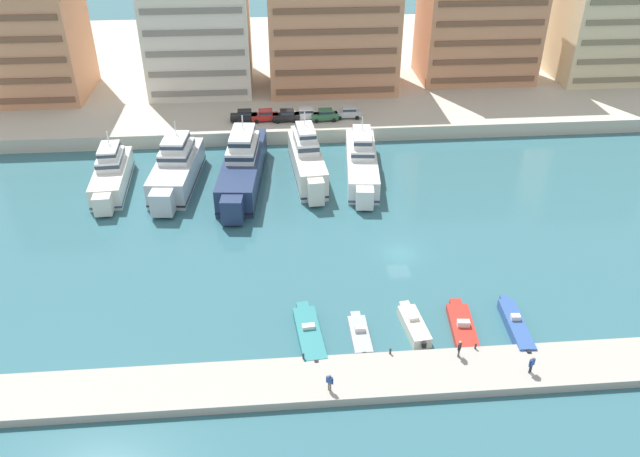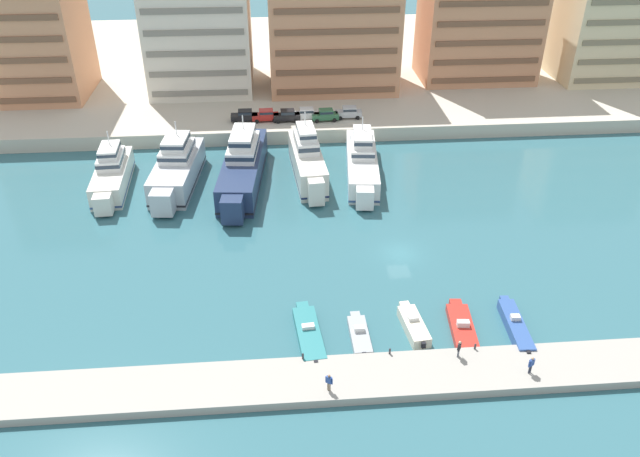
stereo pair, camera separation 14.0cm
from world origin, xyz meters
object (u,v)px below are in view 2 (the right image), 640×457
object	(u,v)px
car_black_far_left	(245,115)
pedestrian_near_edge	(531,364)
motorboat_cream_mid_left	(413,325)
motorboat_blue_center	(515,326)
motorboat_grey_left	(359,335)
pedestrian_far_side	(329,381)
yacht_navy_mid_left	(243,166)
car_green_center	(325,115)
motorboat_red_center_left	(463,331)
car_silver_center_right	(349,112)
car_red_left	(266,115)
yacht_silver_left	(177,169)
yacht_ivory_center_left	(307,160)
car_white_center_left	(306,113)
motorboat_teal_far_left	(309,334)
car_black_mid_left	(287,115)
pedestrian_mid_deck	(459,348)
yacht_ivory_far_left	(112,174)
yacht_white_center	(362,161)

from	to	relation	value
car_black_far_left	pedestrian_near_edge	world-z (taller)	car_black_far_left
motorboat_cream_mid_left	motorboat_blue_center	distance (m)	9.57
motorboat_grey_left	pedestrian_far_side	distance (m)	7.92
yacht_navy_mid_left	car_green_center	bearing A→B (deg)	51.21
car_green_center	motorboat_blue_center	bearing A→B (deg)	-73.76
motorboat_red_center_left	motorboat_blue_center	size ratio (longest dim) A/B	1.09
motorboat_red_center_left	car_silver_center_right	world-z (taller)	car_silver_center_right
motorboat_blue_center	car_red_left	distance (m)	53.22
yacht_silver_left	motorboat_cream_mid_left	bearing A→B (deg)	-51.04
yacht_silver_left	pedestrian_far_side	size ratio (longest dim) A/B	10.47
motorboat_red_center_left	motorboat_cream_mid_left	bearing A→B (deg)	167.46
yacht_silver_left	pedestrian_far_side	world-z (taller)	yacht_silver_left
yacht_ivory_center_left	pedestrian_far_side	xyz separation A→B (m)	(-0.74, -39.63, -0.68)
car_white_center_left	motorboat_teal_far_left	bearing A→B (deg)	-93.20
car_black_mid_left	pedestrian_mid_deck	xyz separation A→B (m)	(13.13, -51.43, -1.26)
motorboat_blue_center	pedestrian_mid_deck	bearing A→B (deg)	-149.65
yacht_ivory_far_left	pedestrian_far_side	bearing A→B (deg)	-57.13
car_black_mid_left	pedestrian_far_side	world-z (taller)	car_black_mid_left
motorboat_grey_left	pedestrian_far_side	world-z (taller)	pedestrian_far_side
motorboat_teal_far_left	motorboat_cream_mid_left	size ratio (longest dim) A/B	1.39
car_red_left	pedestrian_far_side	world-z (taller)	car_red_left
yacht_white_center	car_silver_center_right	bearing A→B (deg)	90.08
car_silver_center_right	pedestrian_near_edge	xyz separation A→B (m)	(9.02, -54.37, -1.26)
car_black_mid_left	pedestrian_far_side	size ratio (longest dim) A/B	2.43
pedestrian_mid_deck	motorboat_grey_left	bearing A→B (deg)	154.10
car_black_mid_left	yacht_ivory_center_left	bearing A→B (deg)	-81.43
motorboat_red_center_left	car_red_left	size ratio (longest dim) A/B	2.12
car_black_far_left	car_white_center_left	bearing A→B (deg)	0.06
yacht_silver_left	yacht_navy_mid_left	size ratio (longest dim) A/B	0.80
pedestrian_near_edge	car_black_far_left	bearing A→B (deg)	114.89
car_red_left	car_black_far_left	bearing A→B (deg)	178.70
motorboat_red_center_left	car_silver_center_right	xyz separation A→B (m)	(-5.02, 48.29, 2.73)
motorboat_cream_mid_left	car_silver_center_right	distance (m)	47.36
yacht_white_center	motorboat_cream_mid_left	xyz separation A→B (m)	(0.50, -32.04, -1.49)
yacht_ivory_far_left	yacht_silver_left	xyz separation A→B (m)	(8.44, 0.17, 0.33)
car_black_far_left	car_white_center_left	world-z (taller)	same
pedestrian_far_side	car_green_center	bearing A→B (deg)	85.33
yacht_silver_left	car_green_center	xyz separation A→B (m)	(21.07, 15.20, 0.85)
car_black_mid_left	car_green_center	distance (m)	5.92
car_silver_center_right	pedestrian_far_side	xyz separation A→B (m)	(-8.16, -54.96, -1.28)
yacht_ivory_center_left	pedestrian_mid_deck	xyz separation A→B (m)	(10.90, -36.63, -0.66)
yacht_silver_left	car_silver_center_right	distance (m)	29.51
yacht_silver_left	yacht_ivory_center_left	world-z (taller)	yacht_ivory_center_left
motorboat_teal_far_left	car_red_left	xyz separation A→B (m)	(-3.58, 47.36, 2.68)
car_white_center_left	car_green_center	world-z (taller)	same
motorboat_grey_left	motorboat_cream_mid_left	distance (m)	5.25
car_green_center	yacht_ivory_far_left	bearing A→B (deg)	-152.48
yacht_ivory_far_left	car_silver_center_right	world-z (taller)	yacht_ivory_far_left
car_black_mid_left	pedestrian_near_edge	bearing A→B (deg)	-70.88
yacht_ivory_far_left	motorboat_red_center_left	world-z (taller)	yacht_ivory_far_left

